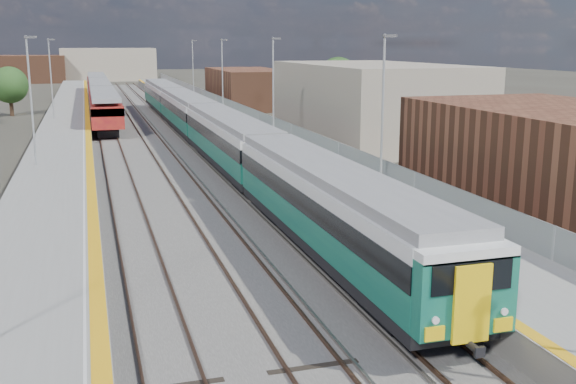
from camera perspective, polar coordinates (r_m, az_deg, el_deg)
name	(u,v)px	position (r m, az deg, el deg)	size (l,w,h in m)	color
ground	(175,139)	(58.94, -9.53, 4.44)	(320.00, 320.00, 0.00)	#47443A
ballast_bed	(146,136)	(61.18, -11.93, 4.66)	(10.50, 155.00, 0.06)	#565451
tracks	(151,133)	(62.88, -11.52, 4.95)	(8.96, 160.00, 0.17)	#4C3323
platform_right	(229,127)	(62.16, -4.99, 5.47)	(4.70, 155.00, 8.52)	slate
platform_left	(65,133)	(60.95, -18.34, 4.73)	(4.30, 155.00, 8.52)	slate
buildings	(24,30)	(146.99, -21.42, 12.67)	(72.00, 185.50, 40.00)	brown
green_train	(205,123)	(52.35, -7.06, 5.85)	(2.72, 75.80, 2.99)	black
red_train	(100,94)	(85.81, -15.62, 8.00)	(2.74, 55.55, 3.45)	black
tree_c	(10,85)	(82.68, -22.51, 8.37)	(4.09, 4.09, 5.55)	#382619
tree_d	(338,78)	(79.22, 4.26, 9.59)	(4.83, 4.83, 6.54)	#382619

